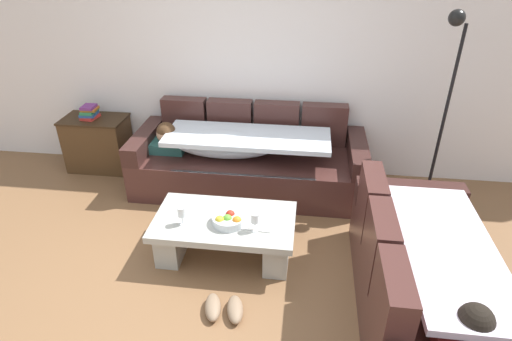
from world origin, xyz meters
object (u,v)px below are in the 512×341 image
object	(u,v)px
wine_glass_near_right	(255,219)
side_cabinet	(98,143)
couch_along_wall	(245,161)
couch_near_window	(426,284)
open_magazine	(256,223)
fruit_bowl	(229,219)
wine_glass_near_left	(182,212)
coffee_table	(225,232)
book_stack_on_cabinet	(89,112)
pair_of_shoes	(224,308)
floor_lamp	(444,102)

from	to	relation	value
wine_glass_near_right	side_cabinet	xyz separation A→B (m)	(-2.07, 1.50, -0.17)
couch_along_wall	couch_near_window	world-z (taller)	same
open_magazine	side_cabinet	xyz separation A→B (m)	(-2.06, 1.41, -0.06)
fruit_bowl	wine_glass_near_right	world-z (taller)	wine_glass_near_right
wine_glass_near_left	open_magazine	distance (m)	0.62
coffee_table	open_magazine	xyz separation A→B (m)	(0.27, -0.04, 0.15)
book_stack_on_cabinet	pair_of_shoes	bearing A→B (deg)	-46.54
wine_glass_near_left	floor_lamp	size ratio (longest dim) A/B	0.09
side_cabinet	book_stack_on_cabinet	xyz separation A→B (m)	(-0.03, 0.00, 0.39)
open_magazine	wine_glass_near_right	bearing A→B (deg)	-82.79
side_cabinet	couch_along_wall	bearing A→B (deg)	-7.13
book_stack_on_cabinet	pair_of_shoes	xyz separation A→B (m)	(1.94, -2.05, -0.67)
pair_of_shoes	couch_along_wall	bearing A→B (deg)	93.47
couch_along_wall	coffee_table	size ratio (longest dim) A/B	2.06
wine_glass_near_left	pair_of_shoes	bearing A→B (deg)	-51.12
fruit_bowl	coffee_table	bearing A→B (deg)	129.75
wine_glass_near_right	floor_lamp	xyz separation A→B (m)	(1.62, 1.21, 0.62)
fruit_bowl	wine_glass_near_right	xyz separation A→B (m)	(0.23, -0.07, 0.07)
wine_glass_near_right	pair_of_shoes	xyz separation A→B (m)	(-0.16, -0.54, -0.45)
floor_lamp	book_stack_on_cabinet	bearing A→B (deg)	175.43
coffee_table	fruit_bowl	world-z (taller)	fruit_bowl
couch_along_wall	couch_near_window	distance (m)	2.28
book_stack_on_cabinet	floor_lamp	size ratio (longest dim) A/B	0.12
wine_glass_near_left	book_stack_on_cabinet	bearing A→B (deg)	135.00
wine_glass_near_left	wine_glass_near_right	xyz separation A→B (m)	(0.61, -0.01, 0.00)
coffee_table	pair_of_shoes	size ratio (longest dim) A/B	3.47
coffee_table	floor_lamp	size ratio (longest dim) A/B	0.62
wine_glass_near_right	book_stack_on_cabinet	xyz separation A→B (m)	(-2.10, 1.50, 0.22)
coffee_table	pair_of_shoes	bearing A→B (deg)	-80.23
fruit_bowl	couch_along_wall	bearing A→B (deg)	92.15
coffee_table	fruit_bowl	distance (m)	0.20
open_magazine	book_stack_on_cabinet	size ratio (longest dim) A/B	1.21
fruit_bowl	open_magazine	size ratio (longest dim) A/B	1.00
fruit_bowl	side_cabinet	xyz separation A→B (m)	(-1.84, 1.44, -0.10)
pair_of_shoes	couch_near_window	bearing A→B (deg)	5.48
open_magazine	side_cabinet	size ratio (longest dim) A/B	0.39
open_magazine	side_cabinet	distance (m)	2.50
couch_near_window	book_stack_on_cabinet	bearing A→B (deg)	60.53
book_stack_on_cabinet	side_cabinet	bearing A→B (deg)	-5.09
couch_along_wall	floor_lamp	world-z (taller)	floor_lamp
open_magazine	side_cabinet	bearing A→B (deg)	149.22
coffee_table	book_stack_on_cabinet	distance (m)	2.33
side_cabinet	floor_lamp	world-z (taller)	floor_lamp
couch_along_wall	side_cabinet	bearing A→B (deg)	172.87
coffee_table	wine_glass_near_left	world-z (taller)	wine_glass_near_left
side_cabinet	floor_lamp	size ratio (longest dim) A/B	0.37
fruit_bowl	book_stack_on_cabinet	xyz separation A→B (m)	(-1.87, 1.44, 0.29)
couch_along_wall	fruit_bowl	xyz separation A→B (m)	(0.05, -1.21, 0.09)
couch_along_wall	wine_glass_near_right	bearing A→B (deg)	-77.86
coffee_table	fruit_bowl	bearing A→B (deg)	-50.25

